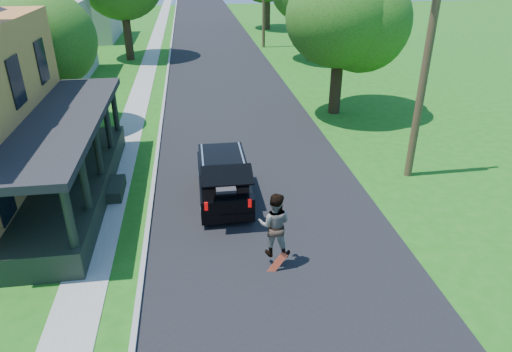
{
  "coord_description": "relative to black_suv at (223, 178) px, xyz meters",
  "views": [
    {
      "loc": [
        -2.3,
        -9.62,
        8.31
      ],
      "look_at": [
        -0.5,
        3.0,
        1.91
      ],
      "focal_mm": 32.0,
      "sensor_mm": 36.0,
      "label": 1
    }
  ],
  "objects": [
    {
      "name": "tree_left_mid",
      "position": [
        -8.47,
        8.32,
        3.71
      ],
      "size": [
        5.7,
        5.87,
        7.04
      ],
      "rotation": [
        0.0,
        0.0,
        -0.34
      ],
      "color": "black",
      "rests_on": "ground"
    },
    {
      "name": "tree_right_near",
      "position": [
        6.85,
        8.98,
        4.98
      ],
      "size": [
        6.16,
        5.82,
        8.74
      ],
      "rotation": [
        0.0,
        0.0,
        0.11
      ],
      "color": "black",
      "rests_on": "ground"
    },
    {
      "name": "ground",
      "position": [
        1.4,
        -5.14,
        -0.82
      ],
      "size": [
        140.0,
        140.0,
        0.0
      ],
      "primitive_type": "plane",
      "color": "#195E12",
      "rests_on": "ground"
    },
    {
      "name": "sidewalk",
      "position": [
        -4.2,
        14.86,
        -0.82
      ],
      "size": [
        1.3,
        120.0,
        0.03
      ],
      "primitive_type": "cube",
      "color": "gray",
      "rests_on": "ground"
    },
    {
      "name": "street",
      "position": [
        1.4,
        14.86,
        -0.82
      ],
      "size": [
        8.0,
        120.0,
        0.02
      ],
      "primitive_type": "cube",
      "color": "black",
      "rests_on": "ground"
    },
    {
      "name": "skateboarder",
      "position": [
        1.15,
        -4.11,
        0.52
      ],
      "size": [
        1.12,
        0.98,
        1.95
      ],
      "rotation": [
        0.0,
        0.0,
        2.85
      ],
      "color": "black",
      "rests_on": "ground"
    },
    {
      "name": "black_suv",
      "position": [
        0.0,
        0.0,
        0.0
      ],
      "size": [
        1.77,
        4.58,
        2.13
      ],
      "rotation": [
        0.0,
        0.0,
        -0.0
      ],
      "color": "black",
      "rests_on": "ground"
    },
    {
      "name": "skateboard",
      "position": [
        1.18,
        -4.46,
        -0.58
      ],
      "size": [
        0.61,
        0.16,
        0.7
      ],
      "rotation": [
        0.0,
        0.0,
        -0.36
      ],
      "color": "#9F280D",
      "rests_on": "ground"
    },
    {
      "name": "front_walk",
      "position": [
        -8.1,
        0.86,
        -0.82
      ],
      "size": [
        6.5,
        1.2,
        0.03
      ],
      "primitive_type": "cube",
      "color": "gray",
      "rests_on": "ground"
    },
    {
      "name": "neighbor_house_mid",
      "position": [
        -12.1,
        18.86,
        3.38
      ],
      "size": [
        12.78,
        12.78,
        8.3
      ],
      "color": "#B2AF9D",
      "rests_on": "ground"
    },
    {
      "name": "utility_pole_near",
      "position": [
        7.58,
        0.86,
        3.88
      ],
      "size": [
        1.83,
        0.35,
        9.08
      ],
      "rotation": [
        0.0,
        0.0,
        0.12
      ],
      "color": "#463920",
      "rests_on": "ground"
    },
    {
      "name": "curb",
      "position": [
        -2.65,
        14.86,
        -0.82
      ],
      "size": [
        0.15,
        120.0,
        0.12
      ],
      "primitive_type": "cube",
      "color": "gray",
      "rests_on": "ground"
    }
  ]
}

